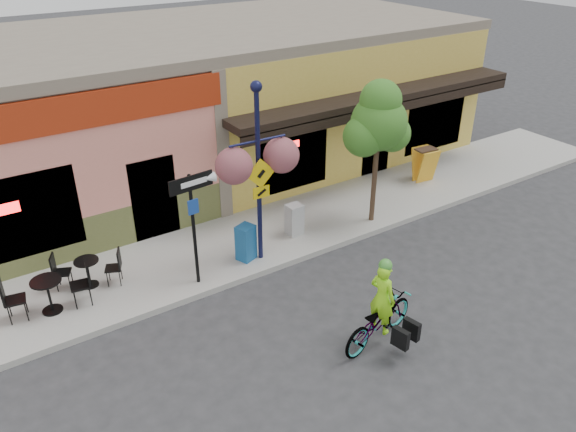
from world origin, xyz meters
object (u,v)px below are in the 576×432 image
object	(u,v)px
lamp_post	(259,176)
newspaper_box_grey	(294,219)
cyclist_rider	(381,308)
bicycle	(378,320)
one_way_sign	(194,231)
street_tree	(376,153)
building	(191,100)
newspaper_box_blue	(246,243)

from	to	relation	value
lamp_post	newspaper_box_grey	size ratio (longest dim) A/B	5.20
cyclist_rider	lamp_post	size ratio (longest dim) A/B	0.35
lamp_post	bicycle	bearing A→B (deg)	-80.75
newspaper_box_grey	one_way_sign	bearing A→B (deg)	-170.28
bicycle	one_way_sign	bearing A→B (deg)	19.70
bicycle	street_tree	xyz separation A→B (m)	(3.06, 3.72, 1.59)
bicycle	street_tree	size ratio (longest dim) A/B	0.50
bicycle	lamp_post	xyz separation A→B (m)	(-0.47, 3.75, 1.81)
building	one_way_sign	distance (m)	7.28
building	bicycle	bearing A→B (deg)	-94.74
cyclist_rider	newspaper_box_grey	world-z (taller)	cyclist_rider
cyclist_rider	one_way_sign	bearing A→B (deg)	20.28
newspaper_box_grey	street_tree	size ratio (longest dim) A/B	0.21
one_way_sign	street_tree	world-z (taller)	street_tree
cyclist_rider	street_tree	bearing A→B (deg)	-50.37
street_tree	one_way_sign	bearing A→B (deg)	-179.11
street_tree	cyclist_rider	bearing A→B (deg)	-128.99
cyclist_rider	newspaper_box_blue	world-z (taller)	cyclist_rider
bicycle	cyclist_rider	bearing A→B (deg)	-101.37
street_tree	bicycle	bearing A→B (deg)	-129.46
cyclist_rider	newspaper_box_blue	size ratio (longest dim) A/B	1.71
one_way_sign	newspaper_box_blue	distance (m)	1.67
cyclist_rider	newspaper_box_grey	distance (m)	4.32
lamp_post	newspaper_box_blue	xyz separation A→B (m)	(-0.33, 0.13, -1.73)
one_way_sign	bicycle	bearing A→B (deg)	-64.48
building	cyclist_rider	distance (m)	10.34
street_tree	lamp_post	bearing A→B (deg)	179.54
building	newspaper_box_blue	world-z (taller)	building
building	cyclist_rider	size ratio (longest dim) A/B	11.81
bicycle	cyclist_rider	world-z (taller)	cyclist_rider
building	street_tree	bearing A→B (deg)	-71.16
one_way_sign	newspaper_box_grey	xyz separation A→B (m)	(3.05, 0.61, -0.92)
newspaper_box_grey	cyclist_rider	bearing A→B (deg)	-102.32
cyclist_rider	newspaper_box_blue	bearing A→B (deg)	0.88
cyclist_rider	lamp_post	xyz separation A→B (m)	(-0.52, 3.75, 1.56)
newspaper_box_grey	street_tree	bearing A→B (deg)	-14.92
lamp_post	newspaper_box_grey	distance (m)	2.26
cyclist_rider	lamp_post	bearing A→B (deg)	-3.54
building	newspaper_box_blue	bearing A→B (deg)	-104.51
bicycle	newspaper_box_blue	bearing A→B (deg)	0.18
bicycle	newspaper_box_blue	xyz separation A→B (m)	(-0.79, 3.88, 0.08)
building	bicycle	distance (m)	10.39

